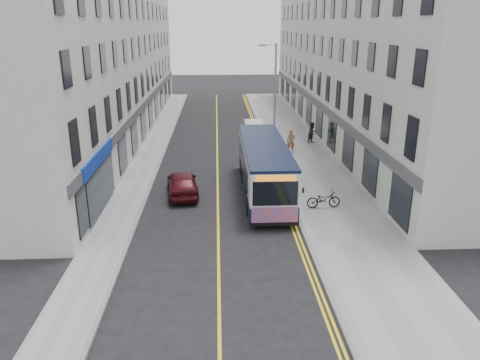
{
  "coord_description": "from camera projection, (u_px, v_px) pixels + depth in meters",
  "views": [
    {
      "loc": [
        0.04,
        -19.84,
        9.38
      ],
      "look_at": [
        1.17,
        3.14,
        1.6
      ],
      "focal_mm": 35.0,
      "sensor_mm": 36.0,
      "label": 1
    }
  ],
  "objects": [
    {
      "name": "kerb_west",
      "position": [
        161.0,
        162.0,
        32.92
      ],
      "size": [
        0.18,
        64.0,
        0.13
      ],
      "primitive_type": "cube",
      "color": "slate",
      "rests_on": "ground"
    },
    {
      "name": "kerb_east",
      "position": [
        273.0,
        160.0,
        33.3
      ],
      "size": [
        0.18,
        64.0,
        0.13
      ],
      "primitive_type": "cube",
      "color": "slate",
      "rests_on": "ground"
    },
    {
      "name": "streetlamp",
      "position": [
        274.0,
        95.0,
        33.82
      ],
      "size": [
        1.32,
        0.18,
        8.0
      ],
      "color": "gray",
      "rests_on": "ground"
    },
    {
      "name": "bicycle",
      "position": [
        324.0,
        199.0,
        24.47
      ],
      "size": [
        1.82,
        0.74,
        0.93
      ],
      "primitive_type": "imported",
      "rotation": [
        0.0,
        0.0,
        1.64
      ],
      "color": "black",
      "rests_on": "pavement_east"
    },
    {
      "name": "pedestrian_near",
      "position": [
        291.0,
        141.0,
        34.74
      ],
      "size": [
        0.71,
        0.56,
        1.72
      ],
      "primitive_type": "imported",
      "rotation": [
        0.0,
        0.0,
        -0.26
      ],
      "color": "brown",
      "rests_on": "pavement_east"
    },
    {
      "name": "terrace_west",
      "position": [
        108.0,
        58.0,
        39.15
      ],
      "size": [
        6.0,
        46.0,
        13.0
      ],
      "primitive_type": "cube",
      "color": "silver",
      "rests_on": "ground"
    },
    {
      "name": "pedestrian_far",
      "position": [
        312.0,
        133.0,
        37.52
      ],
      "size": [
        1.04,
        1.01,
        1.69
      ],
      "primitive_type": "imported",
      "rotation": [
        0.0,
        0.0,
        0.64
      ],
      "color": "black",
      "rests_on": "pavement_east"
    },
    {
      "name": "road_dbl_yellow_outer",
      "position": [
        270.0,
        161.0,
        33.31
      ],
      "size": [
        0.1,
        64.0,
        0.01
      ],
      "primitive_type": "cube",
      "color": "yellow",
      "rests_on": "ground"
    },
    {
      "name": "terrace_east",
      "position": [
        350.0,
        58.0,
        40.1
      ],
      "size": [
        6.0,
        46.0,
        13.0
      ],
      "primitive_type": "cube",
      "color": "silver",
      "rests_on": "ground"
    },
    {
      "name": "car_white",
      "position": [
        254.0,
        129.0,
        39.92
      ],
      "size": [
        1.65,
        4.45,
        1.45
      ],
      "primitive_type": "imported",
      "rotation": [
        0.0,
        0.0,
        0.03
      ],
      "color": "white",
      "rests_on": "ground"
    },
    {
      "name": "road_dbl_yellow_inner",
      "position": [
        267.0,
        161.0,
        33.3
      ],
      "size": [
        0.1,
        64.0,
        0.01
      ],
      "primitive_type": "cube",
      "color": "yellow",
      "rests_on": "ground"
    },
    {
      "name": "pavement_east",
      "position": [
        305.0,
        160.0,
        33.41
      ],
      "size": [
        4.5,
        64.0,
        0.12
      ],
      "primitive_type": "cube",
      "color": "gray",
      "rests_on": "ground"
    },
    {
      "name": "road_centre_line",
      "position": [
        217.0,
        162.0,
        33.13
      ],
      "size": [
        0.12,
        64.0,
        0.01
      ],
      "primitive_type": "cube",
      "color": "yellow",
      "rests_on": "ground"
    },
    {
      "name": "car_maroon",
      "position": [
        182.0,
        183.0,
        26.57
      ],
      "size": [
        2.17,
        4.35,
        1.42
      ],
      "primitive_type": "imported",
      "rotation": [
        0.0,
        0.0,
        3.26
      ],
      "color": "#450B11",
      "rests_on": "ground"
    },
    {
      "name": "ground",
      "position": [
        218.0,
        234.0,
        21.78
      ],
      "size": [
        140.0,
        140.0,
        0.0
      ],
      "primitive_type": "plane",
      "color": "black",
      "rests_on": "ground"
    },
    {
      "name": "pavement_west",
      "position": [
        146.0,
        162.0,
        32.88
      ],
      "size": [
        2.0,
        64.0,
        0.12
      ],
      "primitive_type": "cube",
      "color": "gray",
      "rests_on": "ground"
    },
    {
      "name": "city_bus",
      "position": [
        264.0,
        167.0,
        26.43
      ],
      "size": [
        2.41,
        10.3,
        2.99
      ],
      "color": "black",
      "rests_on": "ground"
    }
  ]
}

